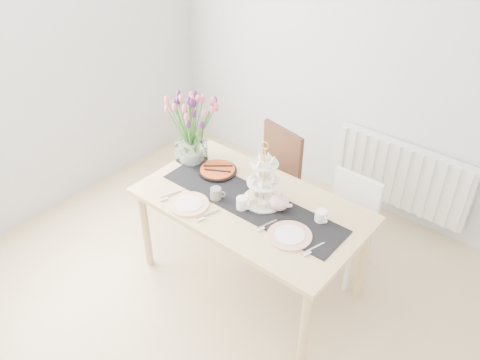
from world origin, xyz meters
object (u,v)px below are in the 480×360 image
Objects in this scene: mug_white at (242,203)px; mug_grey at (216,194)px; tart_tin at (218,171)px; cake_stand at (264,187)px; teapot at (279,202)px; chair_white at (347,218)px; plate_left at (189,204)px; radiator at (401,175)px; tulip_vase at (189,120)px; plate_right at (289,236)px; dining_table at (251,211)px; chair_brown at (272,171)px; cream_jug at (321,216)px.

mug_grey is at bearing -165.89° from mug_white.
tart_tin is 0.47m from mug_white.
cake_stand is 2.04× the size of teapot.
chair_white is 2.81× the size of plate_left.
cake_stand is at bearing -173.77° from teapot.
teapot is 0.63m from tart_tin.
cake_stand is 0.15m from teapot.
radiator is 13.00× the size of mug_white.
plate_left is at bearing -48.20° from tulip_vase.
cake_stand is at bearing 0.82° from mug_grey.
teapot is at bearing 34.79° from plate_left.
dining_table is at bearing 163.40° from plate_right.
teapot is at bearing -39.57° from chair_brown.
cream_jug is 0.28× the size of plate_right.
mug_grey is 0.99× the size of mug_white.
cream_jug reaches higher than plate_left.
chair_brown reaches higher than mug_white.
tart_tin is 0.44m from plate_left.
plate_right is (-0.11, -1.53, 0.31)m from radiator.
radiator is at bearing 63.87° from plate_left.
mug_white is (-0.53, -1.51, 0.35)m from radiator.
mug_grey is at bearing 59.64° from plate_left.
teapot reaches higher than radiator.
mug_grey is (-0.41, -0.19, -0.02)m from teapot.
mug_white is at bearing -27.93° from tart_tin.
plate_right is (-0.04, -0.74, 0.31)m from chair_white.
cream_jug is 0.27m from plate_right.
chair_brown is at bearing 121.12° from cake_stand.
plate_left is at bearing -141.35° from mug_white.
cake_stand is 0.43m from cream_jug.
dining_table is at bearing -132.00° from cake_stand.
cake_stand reaches higher than dining_table.
teapot is 2.61× the size of cream_jug.
cake_stand is 4.74× the size of mug_grey.
cake_stand is (0.75, -0.06, -0.24)m from tulip_vase.
mug_white is (-0.01, -0.09, 0.12)m from dining_table.
tulip_vase is at bearing 175.53° from cake_stand.
mug_white is at bearing 176.26° from plate_right.
cake_stand reaches higher than plate_left.
tulip_vase is at bearing 167.51° from plate_right.
radiator is 1.93m from plate_left.
teapot is (-0.33, -1.35, 0.37)m from radiator.
chair_white is 1.06m from mug_grey.
plate_right is at bearing 1.93° from mug_white.
chair_white is at bearing 29.49° from tart_tin.
chair_brown is (-0.32, 0.69, -0.16)m from dining_table.
chair_brown is 9.58× the size of mug_grey.
dining_table is at bearing -3.73° from mug_grey.
radiator is 1.89m from tulip_vase.
dining_table is 19.59× the size of cream_jug.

